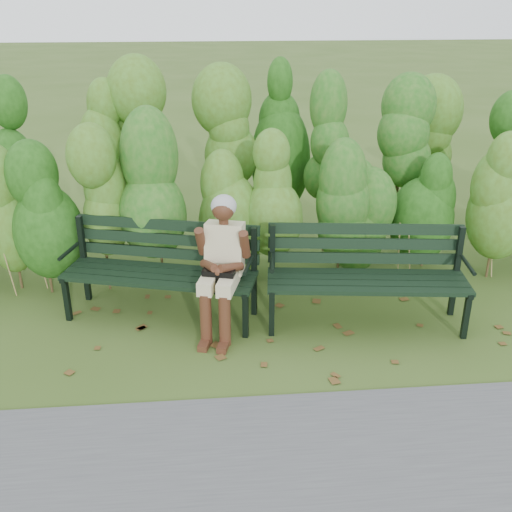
{
  "coord_description": "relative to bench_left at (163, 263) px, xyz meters",
  "views": [
    {
      "loc": [
        -0.49,
        -5.11,
        3.17
      ],
      "look_at": [
        0.0,
        0.35,
        0.75
      ],
      "focal_mm": 42.0,
      "sensor_mm": 36.0,
      "label": 1
    }
  ],
  "objects": [
    {
      "name": "leaf_litter",
      "position": [
        0.9,
        -0.59,
        -0.58
      ],
      "size": [
        5.94,
        2.2,
        0.01
      ],
      "color": "brown",
      "rests_on": "ground"
    },
    {
      "name": "ground",
      "position": [
        0.95,
        -0.63,
        -0.58
      ],
      "size": [
        80.0,
        80.0,
        0.0
      ],
      "primitive_type": "plane",
      "color": "#38511A"
    },
    {
      "name": "bench_right",
      "position": [
        2.08,
        -0.34,
        0.01
      ],
      "size": [
        2.07,
        0.89,
        1.0
      ],
      "color": "black",
      "rests_on": "ground"
    },
    {
      "name": "hedge_band",
      "position": [
        0.95,
        1.23,
        0.67
      ],
      "size": [
        11.04,
        1.67,
        2.42
      ],
      "color": "#47381E",
      "rests_on": "ground"
    },
    {
      "name": "seated_woman",
      "position": [
        0.61,
        -0.38,
        0.21
      ],
      "size": [
        0.57,
        0.84,
        1.39
      ],
      "color": "#C7B490",
      "rests_on": "ground"
    },
    {
      "name": "bench_left",
      "position": [
        0.0,
        0.0,
        0.0
      ],
      "size": [
        2.08,
        1.15,
        0.99
      ],
      "color": "black",
      "rests_on": "ground"
    }
  ]
}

